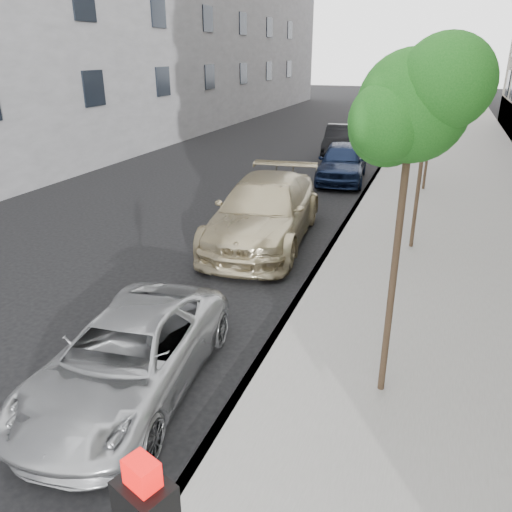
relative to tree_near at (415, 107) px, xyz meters
The scene contains 11 objects.
ground 5.61m from the tree_near, 155.05° to the right, with size 160.00×160.00×0.00m, color black.
sidewalk 22.92m from the tree_near, 87.27° to the left, with size 6.40×72.00×0.14m, color gray.
curb 22.99m from the tree_near, 95.21° to the left, with size 0.15×72.00×0.14m, color #9E9B93.
tree_near is the anchor object (origin of this frame).
tree_mid 6.50m from the tree_near, 90.00° to the left, with size 1.78×1.58×5.13m.
tree_far 13.02m from the tree_near, 90.00° to the left, with size 1.54×1.34×4.18m.
minivan 5.40m from the tree_near, 162.26° to the right, with size 2.06×4.46×1.24m, color #A3A5A8.
suv 7.92m from the tree_near, 123.99° to the left, with size 2.45×6.04×1.75m, color tan.
sedan_blue 14.63m from the tree_near, 103.55° to the left, with size 1.85×4.60×1.57m, color #0F1934.
sedan_black 19.85m from the tree_near, 102.86° to the left, with size 1.63×4.67×1.54m, color black.
sedan_rear 25.59m from the tree_near, 99.28° to the left, with size 1.90×4.69×1.36m, color gray.
Camera 1 is at (3.57, -5.14, 4.95)m, focal length 35.00 mm.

